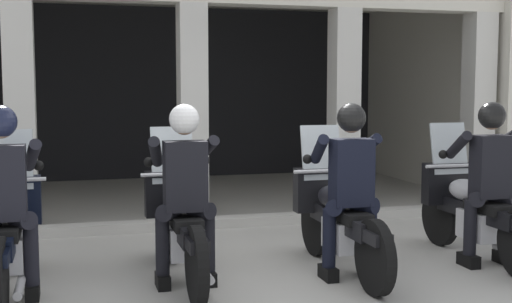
{
  "coord_description": "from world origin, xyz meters",
  "views": [
    {
      "loc": [
        -1.68,
        -5.78,
        1.74
      ],
      "look_at": [
        0.0,
        0.29,
        1.13
      ],
      "focal_mm": 47.51,
      "sensor_mm": 36.0,
      "label": 1
    }
  ],
  "objects_px": {
    "police_officer_far_left": "(3,186)",
    "police_officer_center_right": "(350,175)",
    "police_officer_center_left": "(185,179)",
    "motorcycle_center_left": "(180,223)",
    "motorcycle_center_right": "(337,218)",
    "police_officer_far_right": "(489,169)",
    "motorcycle_far_left": "(8,233)",
    "motorcycle_far_right": "(471,209)"
  },
  "relations": [
    {
      "from": "motorcycle_center_left",
      "to": "motorcycle_far_left",
      "type": "bearing_deg",
      "value": 175.76
    },
    {
      "from": "police_officer_far_right",
      "to": "motorcycle_far_right",
      "type": "bearing_deg",
      "value": 80.72
    },
    {
      "from": "motorcycle_far_left",
      "to": "police_officer_center_right",
      "type": "xyz_separation_m",
      "value": [
        2.94,
        -0.42,
        0.44
      ]
    },
    {
      "from": "police_officer_far_left",
      "to": "motorcycle_center_right",
      "type": "relative_size",
      "value": 0.78
    },
    {
      "from": "motorcycle_far_left",
      "to": "police_officer_far_right",
      "type": "height_order",
      "value": "police_officer_far_right"
    },
    {
      "from": "motorcycle_center_right",
      "to": "motorcycle_far_right",
      "type": "xyz_separation_m",
      "value": [
        1.47,
        0.05,
        0.0
      ]
    },
    {
      "from": "police_officer_far_left",
      "to": "motorcycle_far_right",
      "type": "bearing_deg",
      "value": -0.13
    },
    {
      "from": "motorcycle_far_left",
      "to": "motorcycle_far_right",
      "type": "height_order",
      "value": "same"
    },
    {
      "from": "motorcycle_far_left",
      "to": "police_officer_center_left",
      "type": "height_order",
      "value": "police_officer_center_left"
    },
    {
      "from": "police_officer_far_left",
      "to": "police_officer_center_right",
      "type": "relative_size",
      "value": 1.0
    },
    {
      "from": "motorcycle_far_left",
      "to": "motorcycle_center_left",
      "type": "relative_size",
      "value": 1.0
    },
    {
      "from": "police_officer_far_left",
      "to": "motorcycle_center_right",
      "type": "distance_m",
      "value": 2.98
    },
    {
      "from": "police_officer_far_left",
      "to": "motorcycle_far_right",
      "type": "relative_size",
      "value": 0.78
    },
    {
      "from": "motorcycle_far_left",
      "to": "police_officer_far_right",
      "type": "distance_m",
      "value": 4.44
    },
    {
      "from": "motorcycle_center_left",
      "to": "police_officer_center_right",
      "type": "height_order",
      "value": "police_officer_center_right"
    },
    {
      "from": "motorcycle_center_right",
      "to": "police_officer_center_right",
      "type": "height_order",
      "value": "police_officer_center_right"
    },
    {
      "from": "motorcycle_far_left",
      "to": "motorcycle_far_right",
      "type": "relative_size",
      "value": 1.0
    },
    {
      "from": "motorcycle_far_right",
      "to": "police_officer_center_right",
      "type": "bearing_deg",
      "value": -176.11
    },
    {
      "from": "motorcycle_far_right",
      "to": "police_officer_far_right",
      "type": "xyz_separation_m",
      "value": [
        -0.0,
        -0.28,
        0.44
      ]
    },
    {
      "from": "motorcycle_center_right",
      "to": "police_officer_far_right",
      "type": "relative_size",
      "value": 1.29
    },
    {
      "from": "police_officer_far_right",
      "to": "police_officer_center_right",
      "type": "bearing_deg",
      "value": 173.07
    },
    {
      "from": "motorcycle_far_left",
      "to": "police_officer_center_right",
      "type": "relative_size",
      "value": 1.29
    },
    {
      "from": "motorcycle_far_left",
      "to": "police_officer_center_right",
      "type": "height_order",
      "value": "police_officer_center_right"
    },
    {
      "from": "motorcycle_center_left",
      "to": "police_officer_center_right",
      "type": "relative_size",
      "value": 1.29
    },
    {
      "from": "police_officer_far_left",
      "to": "police_officer_center_right",
      "type": "distance_m",
      "value": 2.94
    },
    {
      "from": "motorcycle_center_left",
      "to": "police_officer_center_right",
      "type": "bearing_deg",
      "value": -21.4
    },
    {
      "from": "police_officer_center_left",
      "to": "motorcycle_center_left",
      "type": "bearing_deg",
      "value": 84.86
    },
    {
      "from": "motorcycle_center_left",
      "to": "police_officer_center_left",
      "type": "relative_size",
      "value": 1.29
    },
    {
      "from": "motorcycle_center_right",
      "to": "police_officer_far_right",
      "type": "bearing_deg",
      "value": -9.61
    },
    {
      "from": "motorcycle_far_left",
      "to": "motorcycle_center_right",
      "type": "relative_size",
      "value": 1.0
    },
    {
      "from": "police_officer_center_right",
      "to": "motorcycle_far_right",
      "type": "xyz_separation_m",
      "value": [
        1.47,
        0.34,
        -0.44
      ]
    },
    {
      "from": "motorcycle_center_left",
      "to": "police_officer_far_right",
      "type": "height_order",
      "value": "police_officer_far_right"
    },
    {
      "from": "motorcycle_far_right",
      "to": "police_officer_far_right",
      "type": "bearing_deg",
      "value": -99.28
    },
    {
      "from": "motorcycle_center_left",
      "to": "police_officer_center_left",
      "type": "height_order",
      "value": "police_officer_center_left"
    },
    {
      "from": "police_officer_center_right",
      "to": "police_officer_center_left",
      "type": "bearing_deg",
      "value": 173.4
    },
    {
      "from": "police_officer_far_left",
      "to": "motorcycle_center_right",
      "type": "xyz_separation_m",
      "value": [
        2.94,
        0.15,
        -0.44
      ]
    },
    {
      "from": "motorcycle_center_left",
      "to": "motorcycle_center_right",
      "type": "bearing_deg",
      "value": -10.78
    },
    {
      "from": "police_officer_center_right",
      "to": "police_officer_far_right",
      "type": "bearing_deg",
      "value": 1.39
    },
    {
      "from": "motorcycle_center_right",
      "to": "police_officer_center_right",
      "type": "xyz_separation_m",
      "value": [
        -0.0,
        -0.28,
        0.44
      ]
    },
    {
      "from": "police_officer_center_right",
      "to": "police_officer_far_right",
      "type": "height_order",
      "value": "same"
    },
    {
      "from": "police_officer_center_right",
      "to": "police_officer_far_right",
      "type": "xyz_separation_m",
      "value": [
        1.47,
        0.05,
        0.0
      ]
    },
    {
      "from": "police_officer_center_left",
      "to": "motorcycle_far_right",
      "type": "height_order",
      "value": "police_officer_center_left"
    }
  ]
}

